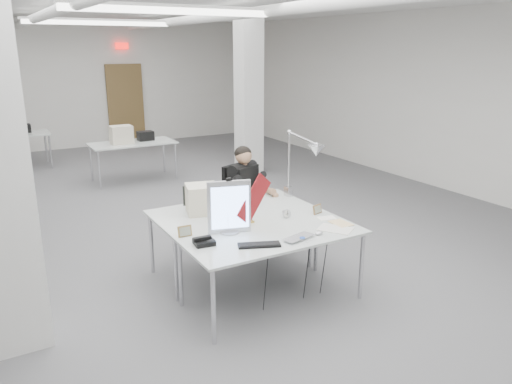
% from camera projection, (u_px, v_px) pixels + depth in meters
% --- Properties ---
extents(room_shell, '(10.04, 14.04, 3.24)m').
position_uv_depth(room_shell, '(176.00, 110.00, 6.90)').
color(room_shell, '#565659').
rests_on(room_shell, ground).
extents(desk_main, '(1.80, 0.90, 0.02)m').
position_uv_depth(desk_main, '(273.00, 235.00, 4.95)').
color(desk_main, silver).
rests_on(desk_main, room_shell).
extents(desk_second, '(1.80, 0.90, 0.02)m').
position_uv_depth(desk_second, '(231.00, 210.00, 5.70)').
color(desk_second, silver).
rests_on(desk_second, room_shell).
extents(bg_desk_a, '(1.60, 0.80, 0.02)m').
position_uv_depth(bg_desk_a, '(132.00, 143.00, 9.63)').
color(bg_desk_a, silver).
rests_on(bg_desk_a, room_shell).
extents(bg_desk_b, '(1.60, 0.80, 0.02)m').
position_uv_depth(bg_desk_b, '(9.00, 135.00, 10.51)').
color(bg_desk_b, silver).
rests_on(bg_desk_b, room_shell).
extents(office_chair, '(0.62, 0.62, 0.97)m').
position_uv_depth(office_chair, '(242.00, 210.00, 6.51)').
color(office_chair, black).
rests_on(office_chair, room_shell).
extents(seated_person, '(0.61, 0.67, 0.81)m').
position_uv_depth(seated_person, '(244.00, 180.00, 6.35)').
color(seated_person, black).
rests_on(seated_person, office_chair).
extents(monitor, '(0.42, 0.16, 0.53)m').
position_uv_depth(monitor, '(229.00, 207.00, 4.91)').
color(monitor, '#BABABF').
rests_on(monitor, desk_main).
extents(pennant, '(0.46, 0.13, 0.51)m').
position_uv_depth(pennant, '(254.00, 199.00, 4.99)').
color(pennant, maroon).
rests_on(pennant, monitor).
extents(keyboard, '(0.42, 0.27, 0.02)m').
position_uv_depth(keyboard, '(259.00, 245.00, 4.64)').
color(keyboard, black).
rests_on(keyboard, desk_main).
extents(laptop, '(0.38, 0.29, 0.03)m').
position_uv_depth(laptop, '(302.00, 239.00, 4.77)').
color(laptop, silver).
rests_on(laptop, desk_main).
extents(mouse, '(0.09, 0.06, 0.04)m').
position_uv_depth(mouse, '(319.00, 233.00, 4.92)').
color(mouse, silver).
rests_on(mouse, desk_main).
extents(bankers_lamp, '(0.34, 0.24, 0.36)m').
position_uv_depth(bankers_lamp, '(245.00, 206.00, 5.21)').
color(bankers_lamp, gold).
rests_on(bankers_lamp, desk_main).
extents(desk_phone, '(0.20, 0.18, 0.05)m').
position_uv_depth(desk_phone, '(204.00, 242.00, 4.67)').
color(desk_phone, black).
rests_on(desk_phone, desk_main).
extents(picture_frame_left, '(0.14, 0.04, 0.11)m').
position_uv_depth(picture_frame_left, '(185.00, 231.00, 4.86)').
color(picture_frame_left, '#9C7B43').
rests_on(picture_frame_left, desk_main).
extents(picture_frame_right, '(0.14, 0.07, 0.10)m').
position_uv_depth(picture_frame_right, '(317.00, 209.00, 5.53)').
color(picture_frame_right, olive).
rests_on(picture_frame_right, desk_main).
extents(desk_clock, '(0.10, 0.06, 0.10)m').
position_uv_depth(desk_clock, '(286.00, 213.00, 5.39)').
color(desk_clock, silver).
rests_on(desk_clock, desk_main).
extents(paper_stack_a, '(0.38, 0.41, 0.01)m').
position_uv_depth(paper_stack_a, '(335.00, 229.00, 5.07)').
color(paper_stack_a, silver).
rests_on(paper_stack_a, desk_main).
extents(paper_stack_b, '(0.17, 0.24, 0.01)m').
position_uv_depth(paper_stack_b, '(341.00, 223.00, 5.23)').
color(paper_stack_b, '#E1C086').
rests_on(paper_stack_b, desk_main).
extents(paper_stack_c, '(0.22, 0.18, 0.01)m').
position_uv_depth(paper_stack_c, '(327.00, 218.00, 5.39)').
color(paper_stack_c, white).
rests_on(paper_stack_c, desk_main).
extents(beige_monitor, '(0.41, 0.40, 0.32)m').
position_uv_depth(beige_monitor, '(202.00, 199.00, 5.53)').
color(beige_monitor, beige).
rests_on(beige_monitor, desk_second).
extents(architect_lamp, '(0.47, 0.80, 0.97)m').
position_uv_depth(architect_lamp, '(301.00, 162.00, 5.85)').
color(architect_lamp, silver).
rests_on(architect_lamp, desk_second).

